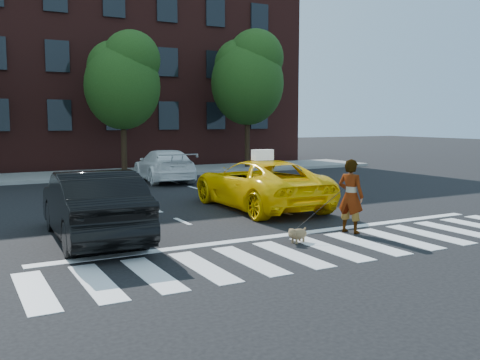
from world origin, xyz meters
The scene contains 13 objects.
ground centered at (0.00, 0.00, 0.00)m, with size 120.00×120.00×0.00m, color black.
crosswalk centered at (0.00, 0.00, 0.01)m, with size 13.00×2.40×0.01m, color silver.
stop_line centered at (0.00, 1.60, 0.01)m, with size 12.00×0.30×0.01m, color silver.
sidewalk_far centered at (0.00, 17.50, 0.07)m, with size 30.00×4.00×0.15m, color slate.
building centered at (0.00, 25.00, 6.00)m, with size 26.00×10.00×12.00m, color #441B18.
tree_mid centered at (0.53, 17.00, 4.85)m, with size 3.69×3.69×7.10m.
tree_right centered at (7.53, 17.00, 5.26)m, with size 4.00×4.00×7.70m.
taxi centered at (1.40, 5.37, 0.76)m, with size 2.54×5.50×1.53m, color #FFC905.
black_sedan centered at (-4.26, 3.34, 0.81)m, with size 1.72×4.92×1.62m, color black.
white_suv centered at (1.40, 13.82, 0.71)m, with size 1.99×4.90×1.42m, color white.
woman centered at (1.48, 1.10, 0.91)m, with size 0.66×0.44×1.82m, color #999999.
dog centered at (-0.31, 0.80, 0.21)m, with size 0.61×0.37×0.36m.
taxi_sign centered at (1.40, 5.17, 1.69)m, with size 0.65×0.28×0.32m, color white.
Camera 1 is at (-7.08, -8.97, 2.77)m, focal length 40.00 mm.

